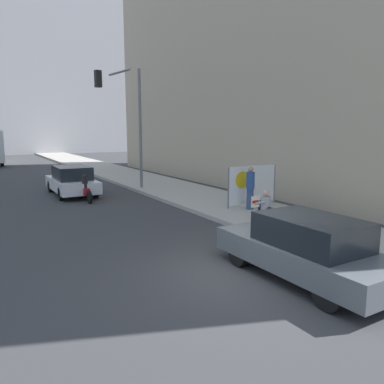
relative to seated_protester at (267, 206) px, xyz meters
name	(u,v)px	position (x,y,z in m)	size (l,w,h in m)	color
ground_plane	(244,274)	(-3.29, -2.95, -0.78)	(160.00, 160.00, 0.00)	#38383A
sidewalk_curb	(150,183)	(0.98, 12.05, -0.70)	(3.98, 90.00, 0.17)	#A8A399
building_backdrop_right	(295,29)	(9.01, 8.06, 8.67)	(10.00, 32.00, 18.91)	tan
seated_protester	(267,206)	(0.00, 0.00, 0.00)	(0.91, 0.77, 1.17)	#474C56
jogger_on_sidewalk	(250,188)	(1.04, 2.18, 0.28)	(0.34, 0.34, 1.75)	#334775
protest_banner	(252,185)	(1.57, 2.72, 0.29)	(2.56, 0.06, 1.72)	slate
traffic_light_pole	(126,110)	(-1.27, 9.92, 3.68)	(2.59, 2.36, 6.50)	slate
parked_car_curbside	(306,248)	(-2.26, -3.87, -0.05)	(1.78, 4.44, 1.48)	#565B60
car_on_road_nearest	(72,181)	(-4.22, 10.39, -0.03)	(1.89, 4.57, 1.52)	silver
motorcycle_on_road	(85,190)	(-4.09, 8.32, -0.23)	(0.28, 2.20, 1.30)	maroon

